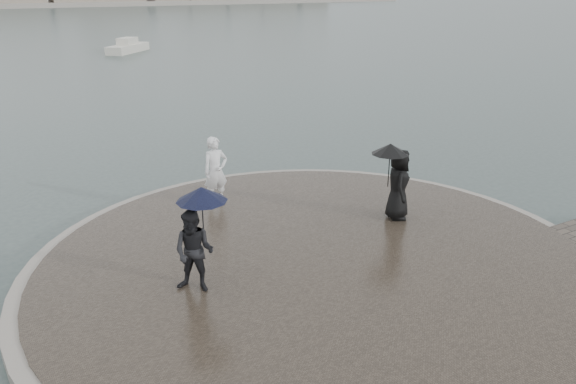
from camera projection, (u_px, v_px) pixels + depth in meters
ground at (431, 358)px, 9.45m from camera, size 400.00×400.00×0.00m
kerb_ring at (318, 265)px, 12.23m from camera, size 12.50×12.50×0.32m
quay_tip at (318, 264)px, 12.22m from camera, size 11.90×11.90×0.36m
statue at (216, 171)px, 14.75m from camera, size 0.69×0.47×1.85m
visitor_left at (196, 237)px, 10.54m from camera, size 1.24×1.08×2.04m
visitor_right at (397, 177)px, 13.82m from camera, size 1.19×1.08×1.95m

